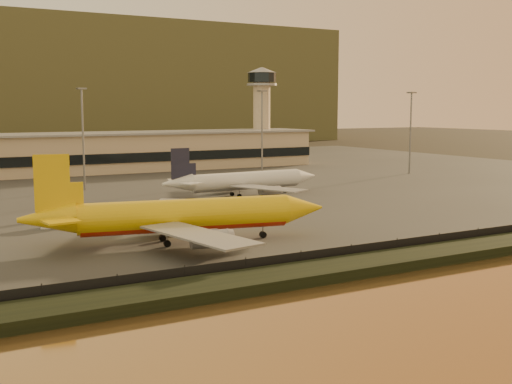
% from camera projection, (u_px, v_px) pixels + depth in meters
% --- Properties ---
extents(ground, '(900.00, 900.00, 0.00)m').
position_uv_depth(ground, '(287.00, 246.00, 96.21)').
color(ground, black).
rests_on(ground, ground).
extents(embankment, '(320.00, 7.00, 1.40)m').
position_uv_depth(embankment, '(358.00, 266.00, 81.38)').
color(embankment, black).
rests_on(embankment, ground).
extents(tarmac, '(320.00, 220.00, 0.20)m').
position_uv_depth(tarmac, '(107.00, 182.00, 178.51)').
color(tarmac, '#2D2D2D').
rests_on(tarmac, ground).
extents(perimeter_fence, '(300.00, 0.05, 2.20)m').
position_uv_depth(perimeter_fence, '(339.00, 255.00, 84.77)').
color(perimeter_fence, black).
rests_on(perimeter_fence, tarmac).
extents(terminal_building, '(202.00, 25.00, 12.60)m').
position_uv_depth(terminal_building, '(32.00, 155.00, 197.19)').
color(terminal_building, tan).
rests_on(terminal_building, tarmac).
extents(control_tower, '(11.20, 11.20, 35.50)m').
position_uv_depth(control_tower, '(262.00, 105.00, 240.64)').
color(control_tower, tan).
rests_on(control_tower, tarmac).
extents(apron_light_masts, '(152.20, 12.20, 25.40)m').
position_uv_depth(apron_light_masts, '(184.00, 127.00, 166.38)').
color(apron_light_masts, slate).
rests_on(apron_light_masts, tarmac).
extents(dhl_cargo_jet, '(46.58, 44.95, 13.97)m').
position_uv_depth(dhl_cargo_jet, '(181.00, 216.00, 97.14)').
color(dhl_cargo_jet, '#E0B20B').
rests_on(dhl_cargo_jet, tarmac).
extents(white_narrowbody_jet, '(40.77, 39.86, 11.73)m').
position_uv_depth(white_narrowbody_jet, '(244.00, 181.00, 149.48)').
color(white_narrowbody_jet, silver).
rests_on(white_narrowbody_jet, tarmac).
extents(gse_vehicle_yellow, '(5.03, 3.80, 2.07)m').
position_uv_depth(gse_vehicle_yellow, '(223.00, 208.00, 125.12)').
color(gse_vehicle_yellow, '#E0B20B').
rests_on(gse_vehicle_yellow, tarmac).
extents(gse_vehicle_white, '(4.74, 3.36, 1.95)m').
position_uv_depth(gse_vehicle_white, '(55.00, 222.00, 109.86)').
color(gse_vehicle_white, silver).
rests_on(gse_vehicle_white, tarmac).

